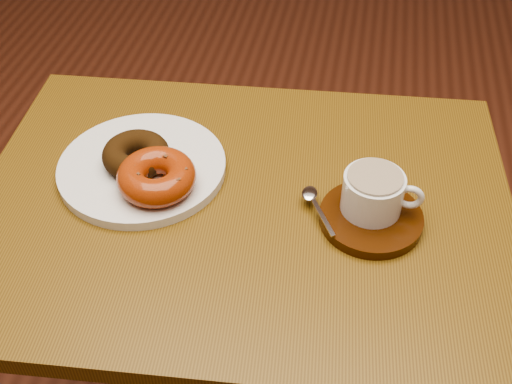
% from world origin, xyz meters
% --- Properties ---
extents(ground, '(6.00, 6.00, 0.00)m').
position_xyz_m(ground, '(0.00, 0.00, 0.00)').
color(ground, brown).
rests_on(ground, ground).
extents(cafe_table, '(0.81, 0.63, 0.72)m').
position_xyz_m(cafe_table, '(0.23, -0.26, 0.60)').
color(cafe_table, brown).
rests_on(cafe_table, ground).
extents(donut_plate, '(0.27, 0.27, 0.02)m').
position_xyz_m(donut_plate, '(0.07, -0.23, 0.73)').
color(donut_plate, silver).
rests_on(donut_plate, cafe_table).
extents(donut_cinnamon, '(0.13, 0.13, 0.04)m').
position_xyz_m(donut_cinnamon, '(0.07, -0.23, 0.75)').
color(donut_cinnamon, '#301C09').
rests_on(donut_cinnamon, donut_plate).
extents(donut_caramel, '(0.11, 0.11, 0.04)m').
position_xyz_m(donut_caramel, '(0.11, -0.27, 0.75)').
color(donut_caramel, '#983710').
rests_on(donut_caramel, donut_plate).
extents(saucer, '(0.18, 0.18, 0.02)m').
position_xyz_m(saucer, '(0.41, -0.27, 0.73)').
color(saucer, '#341807').
rests_on(saucer, cafe_table).
extents(coffee_cup, '(0.11, 0.08, 0.06)m').
position_xyz_m(coffee_cup, '(0.41, -0.26, 0.76)').
color(coffee_cup, silver).
rests_on(coffee_cup, saucer).
extents(teaspoon, '(0.05, 0.09, 0.01)m').
position_xyz_m(teaspoon, '(0.33, -0.26, 0.74)').
color(teaspoon, silver).
rests_on(teaspoon, saucer).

